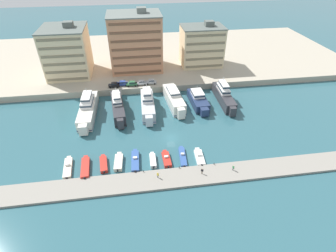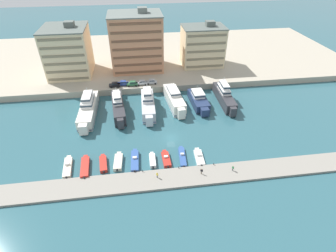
# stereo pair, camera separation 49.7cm
# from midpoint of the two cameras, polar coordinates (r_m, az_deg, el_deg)

# --- Properties ---
(ground_plane) EXTENTS (400.00, 400.00, 0.00)m
(ground_plane) POSITION_cam_midpoint_polar(r_m,az_deg,el_deg) (77.23, 0.49, -2.58)
(ground_plane) COLOR #2D5B66
(quay_promenade) EXTENTS (180.00, 70.00, 2.39)m
(quay_promenade) POSITION_cam_midpoint_polar(r_m,az_deg,el_deg) (132.33, -3.78, 14.85)
(quay_promenade) COLOR #ADA38E
(quay_promenade) RESTS_ON ground
(pier_dock) EXTENTS (120.00, 6.39, 0.57)m
(pier_dock) POSITION_cam_midpoint_polar(r_m,az_deg,el_deg) (65.17, 2.68, -11.11)
(pier_dock) COLOR gray
(pier_dock) RESTS_ON ground
(yacht_ivory_far_left) EXTENTS (5.22, 23.15, 8.50)m
(yacht_ivory_far_left) POSITION_cam_midpoint_polar(r_m,az_deg,el_deg) (90.09, -17.20, 3.66)
(yacht_ivory_far_left) COLOR silver
(yacht_ivory_far_left) RESTS_ON ground
(yacht_charcoal_left) EXTENTS (5.26, 20.58, 8.17)m
(yacht_charcoal_left) POSITION_cam_midpoint_polar(r_m,az_deg,el_deg) (88.91, -11.03, 4.20)
(yacht_charcoal_left) COLOR #333338
(yacht_charcoal_left) RESTS_ON ground
(yacht_silver_mid_left) EXTENTS (4.77, 19.94, 8.78)m
(yacht_silver_mid_left) POSITION_cam_midpoint_polar(r_m,az_deg,el_deg) (88.76, -4.62, 4.85)
(yacht_silver_mid_left) COLOR silver
(yacht_silver_mid_left) RESTS_ON ground
(yacht_ivory_center_left) EXTENTS (5.87, 19.88, 7.28)m
(yacht_ivory_center_left) POSITION_cam_midpoint_polar(r_m,az_deg,el_deg) (91.79, 1.15, 5.89)
(yacht_ivory_center_left) COLOR silver
(yacht_ivory_center_left) RESTS_ON ground
(yacht_navy_center) EXTENTS (5.34, 16.49, 6.33)m
(yacht_navy_center) POSITION_cam_midpoint_polar(r_m,az_deg,el_deg) (92.75, 6.44, 5.65)
(yacht_navy_center) COLOR navy
(yacht_navy_center) RESTS_ON ground
(yacht_charcoal_center_right) EXTENTS (3.97, 20.49, 8.51)m
(yacht_charcoal_center_right) POSITION_cam_midpoint_polar(r_m,az_deg,el_deg) (95.67, 11.90, 6.50)
(yacht_charcoal_center_right) COLOR #333338
(yacht_charcoal_center_right) RESTS_ON ground
(motorboat_cream_far_left) EXTENTS (2.48, 8.20, 1.48)m
(motorboat_cream_far_left) POSITION_cam_midpoint_polar(r_m,az_deg,el_deg) (71.96, -21.14, -8.43)
(motorboat_cream_far_left) COLOR beige
(motorboat_cream_far_left) RESTS_ON ground
(motorboat_red_left) EXTENTS (2.45, 8.31, 1.09)m
(motorboat_red_left) POSITION_cam_midpoint_polar(r_m,az_deg,el_deg) (70.40, -17.74, -8.60)
(motorboat_red_left) COLOR red
(motorboat_red_left) RESTS_ON ground
(motorboat_red_mid_left) EXTENTS (2.34, 6.74, 1.00)m
(motorboat_red_mid_left) POSITION_cam_midpoint_polar(r_m,az_deg,el_deg) (70.15, -14.04, -8.03)
(motorboat_red_mid_left) COLOR red
(motorboat_red_mid_left) RESTS_ON ground
(motorboat_cream_center_left) EXTENTS (2.41, 6.92, 1.04)m
(motorboat_cream_center_left) POSITION_cam_midpoint_polar(r_m,az_deg,el_deg) (69.86, -10.90, -7.70)
(motorboat_cream_center_left) COLOR beige
(motorboat_cream_center_left) RESTS_ON ground
(motorboat_blue_center) EXTENTS (2.24, 8.66, 1.51)m
(motorboat_blue_center) POSITION_cam_midpoint_polar(r_m,az_deg,el_deg) (69.49, -7.36, -7.53)
(motorboat_blue_center) COLOR #33569E
(motorboat_blue_center) RESTS_ON ground
(motorboat_white_center_right) EXTENTS (1.65, 5.82, 1.00)m
(motorboat_white_center_right) POSITION_cam_midpoint_polar(r_m,az_deg,el_deg) (69.23, -3.52, -7.47)
(motorboat_white_center_right) COLOR white
(motorboat_white_center_right) RESTS_ON ground
(motorboat_red_mid_right) EXTENTS (2.05, 6.57, 1.38)m
(motorboat_red_mid_right) POSITION_cam_midpoint_polar(r_m,az_deg,el_deg) (69.50, -0.55, -7.19)
(motorboat_red_mid_right) COLOR red
(motorboat_red_mid_right) RESTS_ON ground
(motorboat_blue_right) EXTENTS (2.20, 8.20, 1.18)m
(motorboat_blue_right) POSITION_cam_midpoint_polar(r_m,az_deg,el_deg) (70.48, 2.99, -6.65)
(motorboat_blue_right) COLOR #33569E
(motorboat_blue_right) RESTS_ON ground
(motorboat_white_far_right) EXTENTS (2.39, 7.08, 1.25)m
(motorboat_white_far_right) POSITION_cam_midpoint_polar(r_m,az_deg,el_deg) (70.69, 6.64, -6.72)
(motorboat_white_far_right) COLOR white
(motorboat_white_far_right) RESTS_ON ground
(car_black_far_left) EXTENTS (4.11, 1.94, 1.80)m
(car_black_far_left) POSITION_cam_midpoint_polar(r_m,az_deg,el_deg) (101.27, -11.78, 8.79)
(car_black_far_left) COLOR black
(car_black_far_left) RESTS_ON quay_promenade
(car_blue_left) EXTENTS (4.11, 1.94, 1.80)m
(car_blue_left) POSITION_cam_midpoint_polar(r_m,az_deg,el_deg) (101.87, -10.01, 9.17)
(car_blue_left) COLOR #28428E
(car_blue_left) RESTS_ON quay_promenade
(car_green_mid_left) EXTENTS (4.15, 2.02, 1.80)m
(car_green_mid_left) POSITION_cam_midpoint_polar(r_m,az_deg,el_deg) (101.08, -8.02, 9.15)
(car_green_mid_left) COLOR #2D6642
(car_green_mid_left) RESTS_ON quay_promenade
(car_silver_center_left) EXTENTS (4.12, 1.96, 1.80)m
(car_silver_center_left) POSITION_cam_midpoint_polar(r_m,az_deg,el_deg) (101.46, -5.99, 9.41)
(car_silver_center_left) COLOR #B7BCC1
(car_silver_center_left) RESTS_ON quay_promenade
(car_silver_center) EXTENTS (4.19, 2.10, 1.80)m
(car_silver_center) POSITION_cam_midpoint_polar(r_m,az_deg,el_deg) (101.94, -3.83, 9.66)
(car_silver_center) COLOR #B7BCC1
(car_silver_center) RESTS_ON quay_promenade
(apartment_block_far_left) EXTENTS (16.70, 18.14, 20.53)m
(apartment_block_far_left) POSITION_cam_midpoint_polar(r_m,az_deg,el_deg) (114.66, -21.19, 14.91)
(apartment_block_far_left) COLOR beige
(apartment_block_far_left) RESTS_ON quay_promenade
(apartment_block_left) EXTENTS (20.97, 16.05, 24.34)m
(apartment_block_left) POSITION_cam_midpoint_polar(r_m,az_deg,el_deg) (112.90, -7.20, 17.67)
(apartment_block_left) COLOR tan
(apartment_block_left) RESTS_ON quay_promenade
(apartment_block_mid_left) EXTENTS (17.58, 12.70, 18.38)m
(apartment_block_mid_left) POSITION_cam_midpoint_polar(r_m,az_deg,el_deg) (118.00, 7.18, 16.94)
(apartment_block_mid_left) COLOR beige
(apartment_block_mid_left) RESTS_ON quay_promenade
(pedestrian_near_edge) EXTENTS (0.44, 0.55, 1.66)m
(pedestrian_near_edge) POSITION_cam_midpoint_polar(r_m,az_deg,el_deg) (64.03, -2.46, -10.54)
(pedestrian_near_edge) COLOR #4C515B
(pedestrian_near_edge) RESTS_ON pier_dock
(pedestrian_mid_deck) EXTENTS (0.56, 0.44, 1.68)m
(pedestrian_mid_deck) POSITION_cam_midpoint_polar(r_m,az_deg,el_deg) (65.39, 7.23, -9.63)
(pedestrian_mid_deck) COLOR #7A6B56
(pedestrian_mid_deck) RESTS_ON pier_dock
(pedestrian_far_side) EXTENTS (0.36, 0.59, 1.62)m
(pedestrian_far_side) POSITION_cam_midpoint_polar(r_m,az_deg,el_deg) (67.66, 13.83, -8.75)
(pedestrian_far_side) COLOR #4C515B
(pedestrian_far_side) RESTS_ON pier_dock
(bollard_west) EXTENTS (0.20, 0.20, 0.61)m
(bollard_west) POSITION_cam_midpoint_polar(r_m,az_deg,el_deg) (66.10, -5.64, -9.69)
(bollard_west) COLOR #2D2D33
(bollard_west) RESTS_ON pier_dock
(bollard_west_mid) EXTENTS (0.20, 0.20, 0.61)m
(bollard_west_mid) POSITION_cam_midpoint_polar(r_m,az_deg,el_deg) (66.76, 2.24, -8.94)
(bollard_west_mid) COLOR #2D2D33
(bollard_west_mid) RESTS_ON pier_dock
(bollard_east_mid) EXTENTS (0.20, 0.20, 0.61)m
(bollard_east_mid) POSITION_cam_midpoint_polar(r_m,az_deg,el_deg) (68.63, 9.80, -8.06)
(bollard_east_mid) COLOR #2D2D33
(bollard_east_mid) RESTS_ON pier_dock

